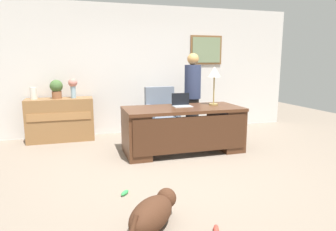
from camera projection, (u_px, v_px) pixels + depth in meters
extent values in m
plane|color=gray|center=(180.00, 170.00, 4.30)|extent=(12.00, 12.00, 0.00)
cube|color=silver|center=(141.00, 70.00, 6.51)|extent=(7.00, 0.12, 2.70)
cube|color=brown|center=(206.00, 50.00, 6.78)|extent=(0.75, 0.03, 0.64)
cube|color=gray|center=(206.00, 50.00, 6.76)|extent=(0.67, 0.01, 0.56)
cube|color=#4C2B19|center=(183.00, 109.00, 5.09)|extent=(1.99, 0.91, 0.05)
cube|color=#4C2B19|center=(136.00, 134.00, 4.93)|extent=(0.36, 0.85, 0.72)
cube|color=#4C2B19|center=(225.00, 128.00, 5.39)|extent=(0.36, 0.85, 0.72)
cube|color=#412415|center=(192.00, 135.00, 4.75)|extent=(1.89, 0.04, 0.57)
cube|color=olive|center=(60.00, 120.00, 5.87)|extent=(1.24, 0.48, 0.83)
cube|color=#A16F40|center=(59.00, 117.00, 5.61)|extent=(1.14, 0.02, 0.14)
cube|color=slate|center=(163.00, 120.00, 6.02)|extent=(0.60, 0.58, 0.18)
cylinder|color=black|center=(163.00, 132.00, 6.06)|extent=(0.10, 0.10, 0.28)
cylinder|color=black|center=(163.00, 137.00, 6.08)|extent=(0.52, 0.52, 0.05)
cube|color=slate|center=(159.00, 100.00, 6.18)|extent=(0.60, 0.12, 0.56)
cube|color=slate|center=(150.00, 111.00, 5.91)|extent=(0.08, 0.50, 0.22)
cube|color=slate|center=(175.00, 110.00, 6.06)|extent=(0.08, 0.50, 0.22)
cylinder|color=#262323|center=(192.00, 118.00, 6.02)|extent=(0.26, 0.26, 0.81)
cylinder|color=navy|center=(193.00, 82.00, 5.89)|extent=(0.32, 0.32, 0.66)
sphere|color=tan|center=(193.00, 59.00, 5.81)|extent=(0.22, 0.22, 0.22)
ellipsoid|color=#472819|center=(151.00, 215.00, 2.76)|extent=(0.63, 0.63, 0.30)
sphere|color=#472819|center=(166.00, 198.00, 3.01)|extent=(0.20, 0.20, 0.20)
cylinder|color=#472819|center=(133.00, 228.00, 2.50)|extent=(0.14, 0.14, 0.21)
cube|color=#B2B5BA|center=(182.00, 106.00, 5.15)|extent=(0.32, 0.22, 0.01)
cube|color=black|center=(180.00, 99.00, 5.23)|extent=(0.32, 0.01, 0.21)
cylinder|color=#9E8447|center=(213.00, 104.00, 5.37)|extent=(0.16, 0.16, 0.02)
cylinder|color=#9E8447|center=(214.00, 90.00, 5.32)|extent=(0.02, 0.02, 0.47)
cone|color=silver|center=(214.00, 72.00, 5.26)|extent=(0.22, 0.22, 0.18)
cylinder|color=#8CB0C5|center=(73.00, 92.00, 5.85)|extent=(0.09, 0.09, 0.23)
sphere|color=tan|center=(73.00, 83.00, 5.81)|extent=(0.17, 0.17, 0.17)
cylinder|color=silver|center=(34.00, 93.00, 5.65)|extent=(0.13, 0.13, 0.22)
cylinder|color=brown|center=(57.00, 95.00, 5.77)|extent=(0.18, 0.18, 0.14)
sphere|color=#446633|center=(56.00, 86.00, 5.74)|extent=(0.24, 0.24, 0.24)
sphere|color=orange|center=(153.00, 205.00, 3.15)|extent=(0.11, 0.11, 0.11)
ellipsoid|color=green|center=(125.00, 193.00, 3.51)|extent=(0.13, 0.14, 0.05)
ellipsoid|color=#E53F33|center=(216.00, 230.00, 2.74)|extent=(0.11, 0.17, 0.05)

